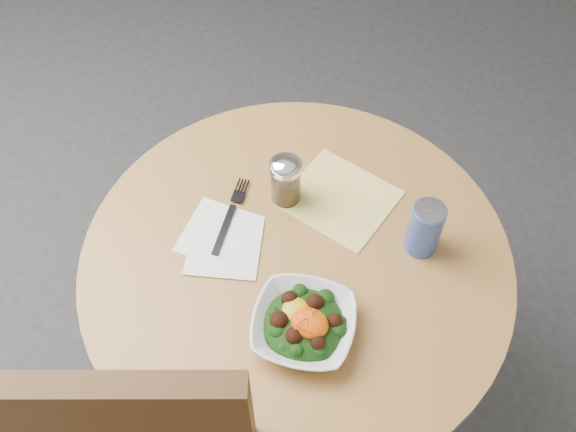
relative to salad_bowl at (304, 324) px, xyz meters
The scene contains 8 objects.
ground 0.80m from the salad_bowl, 117.08° to the left, with size 6.00×6.00×0.00m, color #2B2B2D.
table 0.28m from the salad_bowl, 117.08° to the left, with size 0.90×0.90×0.75m.
cloth_napkin 0.33m from the salad_bowl, 97.81° to the left, with size 0.22×0.20×0.00m, color yellow.
paper_napkins 0.27m from the salad_bowl, 152.07° to the left, with size 0.19×0.20×0.00m.
salad_bowl is the anchor object (origin of this frame).
fork 0.32m from the salad_bowl, 141.89° to the left, with size 0.05×0.21×0.00m.
spice_shaker 0.33m from the salad_bowl, 118.95° to the left, with size 0.07×0.07×0.12m.
beverage_can 0.32m from the salad_bowl, 61.02° to the left, with size 0.07×0.07×0.13m.
Camera 1 is at (0.26, -0.65, 1.88)m, focal length 40.00 mm.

